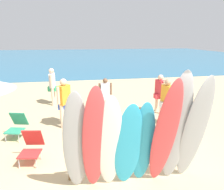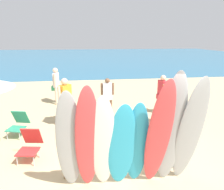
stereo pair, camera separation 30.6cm
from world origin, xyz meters
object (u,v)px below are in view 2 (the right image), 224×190
at_px(surfboard_teal_3, 122,147).
at_px(surfboard_rack, 124,155).
at_px(surfboard_grey_7, 190,133).
at_px(beachgoer_strolling, 168,99).
at_px(surfboard_grey_0, 69,143).
at_px(beachgoer_photographing, 65,99).
at_px(surfboard_red_1, 87,141).
at_px(beachgoer_near_rack, 162,92).
at_px(beach_chair_blue, 19,123).
at_px(surfboard_white_2, 103,145).
at_px(surfboard_teal_4, 137,145).
at_px(beach_chair_red, 30,143).
at_px(beachgoer_by_water, 107,93).
at_px(beachgoer_midbeach, 56,83).
at_px(surfboard_grey_6, 171,131).
at_px(surfboard_red_5, 159,137).

bearing_deg(surfboard_teal_3, surfboard_rack, 69.22).
height_order(surfboard_teal_3, surfboard_grey_7, surfboard_grey_7).
relative_size(surfboard_teal_3, beachgoer_strolling, 1.18).
height_order(surfboard_grey_0, beachgoer_photographing, surfboard_grey_0).
xyz_separation_m(surfboard_teal_3, beachgoer_strolling, (2.19, 3.02, -0.01)).
height_order(surfboard_red_1, beachgoer_near_rack, surfboard_red_1).
relative_size(surfboard_grey_0, beach_chair_blue, 2.85).
xyz_separation_m(surfboard_white_2, beachgoer_strolling, (2.57, 3.04, -0.10)).
bearing_deg(surfboard_white_2, beachgoer_photographing, 109.63).
distance_m(surfboard_teal_4, beachgoer_strolling, 3.52).
bearing_deg(beach_chair_red, surfboard_grey_0, -41.78).
height_order(surfboard_red_1, surfboard_teal_3, surfboard_red_1).
bearing_deg(beachgoer_photographing, beachgoer_by_water, 164.49).
distance_m(beachgoer_near_rack, beachgoer_midbeach, 4.91).
height_order(surfboard_grey_0, beachgoer_strolling, surfboard_grey_0).
relative_size(surfboard_red_1, beachgoer_strolling, 1.42).
bearing_deg(beachgoer_by_water, beachgoer_photographing, 38.11).
relative_size(surfboard_grey_0, surfboard_grey_6, 0.89).
relative_size(surfboard_grey_0, surfboard_grey_7, 0.91).
bearing_deg(surfboard_white_2, surfboard_grey_7, 2.10).
relative_size(surfboard_rack, surfboard_grey_0, 1.23).
bearing_deg(surfboard_teal_4, surfboard_teal_3, -166.73).
relative_size(beachgoer_near_rack, beach_chair_red, 1.99).
xyz_separation_m(surfboard_teal_3, surfboard_grey_7, (1.40, -0.04, 0.25)).
xyz_separation_m(surfboard_white_2, beachgoer_near_rack, (2.80, 4.25, -0.14)).
xyz_separation_m(surfboard_white_2, beach_chair_blue, (-2.54, 2.91, -0.66)).
bearing_deg(beachgoer_near_rack, surfboard_grey_0, 124.77).
distance_m(surfboard_rack, beachgoer_near_rack, 4.41).
bearing_deg(surfboard_red_1, beachgoer_midbeach, 98.31).
relative_size(beachgoer_by_water, beach_chair_blue, 1.82).
xyz_separation_m(beachgoer_photographing, beach_chair_blue, (-1.48, -0.59, -0.58)).
xyz_separation_m(surfboard_teal_4, beachgoer_near_rack, (2.11, 4.19, -0.05)).
height_order(surfboard_red_1, surfboard_grey_6, surfboard_grey_6).
height_order(surfboard_grey_6, beachgoer_strolling, surfboard_grey_6).
bearing_deg(beachgoer_strolling, beachgoer_near_rack, 154.25).
distance_m(surfboard_teal_3, beachgoer_photographing, 3.76).
height_order(surfboard_white_2, beach_chair_blue, surfboard_white_2).
distance_m(surfboard_grey_0, surfboard_grey_6, 2.04).
bearing_deg(surfboard_red_1, surfboard_rack, 27.54).
height_order(surfboard_rack, surfboard_teal_3, surfboard_teal_3).
bearing_deg(surfboard_white_2, surfboard_red_5, -3.62).
bearing_deg(beach_chair_red, surfboard_grey_6, -15.56).
height_order(surfboard_grey_7, beachgoer_by_water, surfboard_grey_7).
relative_size(beachgoer_near_rack, beach_chair_blue, 2.02).
relative_size(surfboard_white_2, surfboard_grey_7, 0.87).
height_order(surfboard_grey_0, surfboard_teal_3, surfboard_grey_0).
xyz_separation_m(surfboard_rack, beachgoer_by_water, (0.04, 4.17, 0.35)).
distance_m(beachgoer_photographing, beach_chair_blue, 1.70).
xyz_separation_m(surfboard_teal_4, surfboard_grey_6, (0.68, -0.06, 0.30)).
distance_m(surfboard_grey_6, beachgoer_by_water, 4.76).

